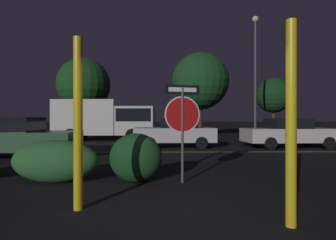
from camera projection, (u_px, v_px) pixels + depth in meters
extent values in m
plane|color=black|center=(175.00, 216.00, 3.99)|extent=(260.00, 260.00, 0.00)
cube|color=gold|center=(168.00, 152.00, 11.58)|extent=(34.47, 0.12, 0.01)
cylinder|color=#4C4C51|center=(182.00, 135.00, 6.03)|extent=(0.06, 0.06, 2.19)
cylinder|color=white|center=(182.00, 115.00, 6.03)|extent=(0.83, 0.20, 0.85)
cylinder|color=#B71414|center=(182.00, 115.00, 6.03)|extent=(0.77, 0.20, 0.78)
cube|color=black|center=(182.00, 90.00, 6.03)|extent=(0.80, 0.21, 0.22)
cube|color=white|center=(182.00, 90.00, 6.03)|extent=(0.66, 0.18, 0.10)
cylinder|color=yellow|center=(78.00, 123.00, 4.24)|extent=(0.15, 0.15, 2.80)
cylinder|color=yellow|center=(291.00, 123.00, 3.57)|extent=(0.14, 0.14, 2.83)
ellipsoid|color=#2D6633|center=(55.00, 161.00, 6.07)|extent=(1.99, 0.90, 0.99)
ellipsoid|color=#19421E|center=(136.00, 158.00, 6.10)|extent=(1.22, 0.83, 1.14)
cube|color=#335B38|center=(17.00, 141.00, 9.83)|extent=(4.47, 1.84, 0.69)
cube|color=black|center=(13.00, 124.00, 9.82)|extent=(1.79, 1.57, 0.54)
cylinder|color=black|center=(62.00, 147.00, 10.73)|extent=(0.60, 0.21, 0.60)
cylinder|color=black|center=(43.00, 153.00, 9.00)|extent=(0.60, 0.21, 0.60)
sphere|color=#F4EFCC|center=(82.00, 139.00, 10.44)|extent=(0.14, 0.14, 0.14)
sphere|color=#F4EFCC|center=(72.00, 141.00, 9.32)|extent=(0.14, 0.14, 0.14)
cube|color=silver|center=(174.00, 135.00, 13.53)|extent=(4.13, 1.75, 0.71)
cube|color=black|center=(177.00, 123.00, 13.53)|extent=(1.66, 1.47, 0.44)
cylinder|color=black|center=(149.00, 143.00, 12.68)|extent=(0.60, 0.21, 0.60)
cylinder|color=black|center=(150.00, 140.00, 14.30)|extent=(0.60, 0.21, 0.60)
cylinder|color=black|center=(201.00, 143.00, 12.77)|extent=(0.60, 0.21, 0.60)
cylinder|color=black|center=(197.00, 140.00, 14.38)|extent=(0.60, 0.21, 0.60)
sphere|color=#F4EFCC|center=(133.00, 135.00, 12.94)|extent=(0.14, 0.14, 0.14)
sphere|color=#F4EFCC|center=(135.00, 133.00, 13.98)|extent=(0.14, 0.14, 0.14)
cube|color=silver|center=(290.00, 135.00, 13.42)|extent=(4.79, 2.07, 0.68)
cube|color=black|center=(287.00, 123.00, 13.41)|extent=(1.96, 1.67, 0.51)
cylinder|color=black|center=(307.00, 140.00, 14.40)|extent=(0.61, 0.23, 0.60)
cylinder|color=black|center=(329.00, 143.00, 12.65)|extent=(0.61, 0.23, 0.60)
cylinder|color=black|center=(256.00, 140.00, 14.19)|extent=(0.61, 0.23, 0.60)
cylinder|color=black|center=(270.00, 143.00, 12.45)|extent=(0.61, 0.23, 0.60)
sphere|color=#F4EFCC|center=(327.00, 134.00, 14.15)|extent=(0.14, 0.14, 0.14)
cube|color=silver|center=(136.00, 121.00, 17.87)|extent=(2.60, 2.22, 1.90)
cube|color=black|center=(136.00, 115.00, 17.87)|extent=(2.35, 2.25, 0.84)
cube|color=silver|center=(87.00, 117.00, 17.94)|extent=(4.20, 2.41, 2.35)
cylinder|color=black|center=(137.00, 133.00, 18.96)|extent=(0.85, 0.31, 0.84)
cylinder|color=black|center=(132.00, 135.00, 16.79)|extent=(0.85, 0.31, 0.84)
cylinder|color=black|center=(82.00, 133.00, 19.05)|extent=(0.85, 0.31, 0.84)
cylinder|color=black|center=(71.00, 135.00, 16.88)|extent=(0.85, 0.31, 0.84)
cylinder|color=#4C4C51|center=(255.00, 82.00, 17.74)|extent=(0.16, 0.16, 8.00)
sphere|color=#F9E5B2|center=(255.00, 19.00, 17.72)|extent=(0.44, 0.44, 0.44)
cylinder|color=#422D1E|center=(274.00, 122.00, 22.67)|extent=(0.32, 0.32, 2.43)
sphere|color=#143819|center=(274.00, 95.00, 22.66)|extent=(3.05, 3.05, 3.05)
cylinder|color=#422D1E|center=(200.00, 119.00, 21.38)|extent=(0.32, 0.32, 2.88)
sphere|color=#19471E|center=(200.00, 81.00, 21.37)|extent=(4.64, 4.64, 4.64)
cylinder|color=#422D1E|center=(84.00, 119.00, 23.41)|extent=(0.32, 0.32, 2.87)
sphere|color=#19471E|center=(84.00, 84.00, 23.39)|extent=(4.68, 4.68, 4.68)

